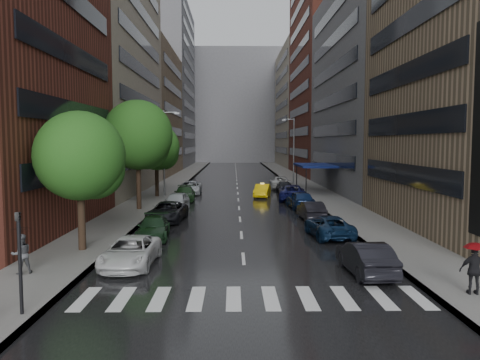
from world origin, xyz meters
name	(u,v)px	position (x,y,z in m)	size (l,w,h in m)	color
ground	(245,282)	(0.00, 0.00, 0.00)	(220.00, 220.00, 0.00)	gray
road	(237,181)	(0.00, 50.00, 0.01)	(14.00, 140.00, 0.01)	black
sidewalk_left	(176,181)	(-9.00, 50.00, 0.07)	(4.00, 140.00, 0.15)	gray
sidewalk_right	(297,181)	(9.00, 50.00, 0.07)	(4.00, 140.00, 0.15)	gray
crosswalk	(252,298)	(0.20, -2.00, 0.01)	(13.15, 2.80, 0.01)	silver
buildings_left	(145,80)	(-15.00, 58.79, 15.99)	(8.00, 108.00, 38.00)	maroon
buildings_right	(330,85)	(15.00, 56.70, 15.03)	(8.05, 109.10, 36.00)	#937A5B
building_far	(235,107)	(0.00, 118.00, 16.00)	(40.00, 14.00, 32.00)	slate
tree_near	(80,156)	(-8.60, 5.53, 5.15)	(4.72, 4.72, 7.53)	#382619
tree_mid	(138,135)	(-8.60, 20.65, 6.46)	(5.92, 5.92, 9.44)	#382619
tree_far	(156,147)	(-8.60, 30.12, 5.33)	(4.89, 4.89, 7.80)	#382619
taxi	(262,191)	(2.57, 30.22, 0.69)	(1.47, 4.21, 1.39)	yellow
parked_cars_left	(174,205)	(-5.40, 18.73, 0.72)	(2.80, 35.75, 1.56)	silver
parked_cars_right	(297,197)	(5.40, 23.74, 0.75)	(3.18, 43.37, 1.61)	black
ped_black_umbrella	(21,246)	(-9.75, 0.93, 1.38)	(1.07, 1.02, 2.09)	#505155
ped_red_umbrella	(475,264)	(8.59, -2.08, 1.33)	(1.13, 0.82, 2.01)	black
traffic_light	(20,253)	(-7.60, -3.89, 2.23)	(0.18, 0.15, 3.45)	black
street_lamp_left	(165,151)	(-7.72, 30.00, 4.89)	(1.74, 0.22, 9.00)	gray
street_lamp_right	(293,149)	(7.72, 45.00, 4.89)	(1.74, 0.22, 9.00)	gray
awning	(315,165)	(8.98, 35.00, 3.13)	(4.00, 8.00, 3.12)	navy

